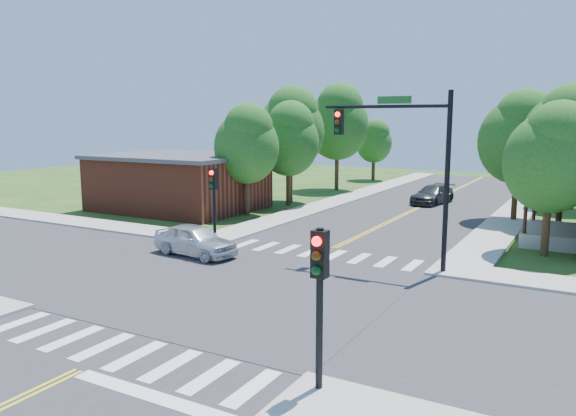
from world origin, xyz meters
The scene contains 23 objects.
ground centered at (0.00, 0.00, 0.00)m, with size 100.00×100.00×0.00m, color #254916.
road_ns centered at (0.00, 0.00, 0.02)m, with size 10.00×90.00×0.04m, color #2D2D30.
road_ew centered at (0.00, 0.00, 0.03)m, with size 90.00×10.00×0.04m, color #2D2D30.
intersection_patch centered at (0.00, 0.00, 0.00)m, with size 10.20×10.20×0.06m, color #2D2D30.
sidewalk_nw centered at (-15.82, 15.82, 0.07)m, with size 40.00×40.00×0.14m.
crosswalk_north centered at (0.00, 6.20, 0.05)m, with size 8.85×2.00×0.01m.
crosswalk_south centered at (0.00, -6.20, 0.05)m, with size 8.85×2.00×0.01m.
centerline centered at (0.00, 0.00, 0.05)m, with size 0.30×90.00×0.01m.
stop_bar centered at (2.50, -7.60, 0.00)m, with size 4.60×0.45×0.09m, color white.
signal_mast_ne centered at (3.91, 5.59, 4.85)m, with size 5.30×0.42×7.20m.
signal_pole_se centered at (5.60, -5.62, 2.66)m, with size 0.34×0.42×3.80m.
signal_pole_nw centered at (-5.60, 5.58, 2.66)m, with size 0.34×0.42×3.80m.
building_nw centered at (-14.20, 13.20, 1.88)m, with size 10.40×8.40×3.73m.
tree_e_a centered at (8.91, 10.82, 4.54)m, with size 4.08×3.87×6.93m.
tree_e_b centered at (9.01, 17.78, 5.26)m, with size 4.72×4.48×8.02m.
tree_w_a centered at (-8.73, 13.32, 4.64)m, with size 4.17×3.96×7.09m.
tree_w_b centered at (-8.98, 19.48, 5.55)m, with size 4.98×4.73×8.47m.
tree_w_c centered at (-9.00, 27.76, 5.96)m, with size 5.35×5.08×9.09m.
tree_w_d centered at (-9.08, 36.82, 3.98)m, with size 3.58×3.40×6.09m.
tree_house centered at (6.49, 19.22, 5.15)m, with size 4.63×4.39×7.86m.
tree_bldg centered at (-8.39, 18.12, 4.83)m, with size 4.33×4.12×7.37m.
car_silver centered at (-4.84, 3.13, 0.71)m, with size 4.36×2.23×1.42m, color silver.
car_dgrey centered at (0.31, 23.75, 0.66)m, with size 2.56×4.77×1.31m, color #2C2F31.
Camera 1 is at (10.77, -16.26, 6.13)m, focal length 35.00 mm.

